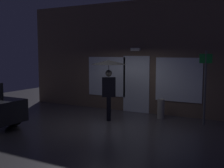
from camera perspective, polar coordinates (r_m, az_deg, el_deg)
name	(u,v)px	position (r m, az deg, el deg)	size (l,w,h in m)	color
ground_plane	(109,124)	(9.52, -0.66, -7.90)	(18.00, 18.00, 0.00)	#423F44
building_facade	(138,57)	(11.33, 5.22, 5.28)	(10.14, 0.48, 4.32)	brown
person_with_umbrella	(109,73)	(9.78, -0.66, 2.14)	(1.20, 1.20, 2.08)	black
street_sign_post	(205,83)	(9.67, 18.00, 0.18)	(0.40, 0.07, 2.39)	#595B60
sidewalk_bollard	(161,109)	(10.37, 9.68, -4.87)	(0.25, 0.25, 0.69)	#9E998E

